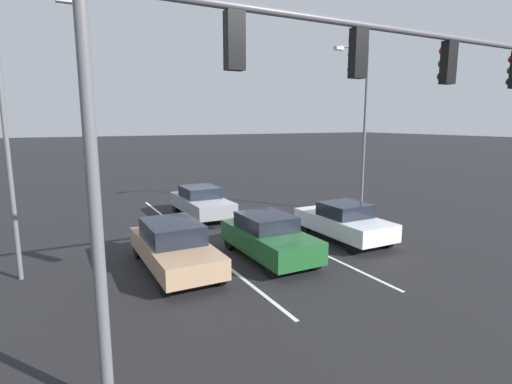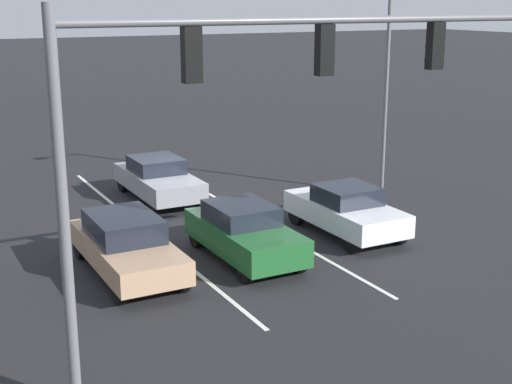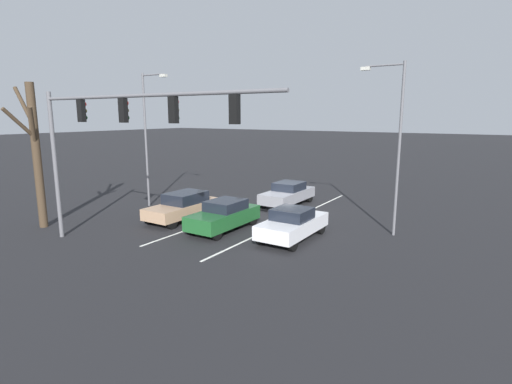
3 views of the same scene
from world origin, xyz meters
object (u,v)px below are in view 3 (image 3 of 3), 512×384
(car_white_leftlane_front, at_px, (293,223))
(street_lamp_right_shoulder, at_px, (148,131))
(car_darkgreen_midlane_front, at_px, (224,215))
(car_gray_midlane_second, at_px, (288,194))
(street_lamp_left_shoulder, at_px, (395,138))
(car_tan_rightlane_front, at_px, (184,206))
(traffic_signal_gantry, at_px, (113,127))
(bare_tree_near, at_px, (35,151))

(car_white_leftlane_front, xyz_separation_m, street_lamp_right_shoulder, (11.03, -1.38, 4.07))
(car_darkgreen_midlane_front, bearing_deg, car_gray_midlane_second, -90.55)
(car_white_leftlane_front, relative_size, street_lamp_left_shoulder, 0.51)
(car_tan_rightlane_front, xyz_separation_m, car_darkgreen_midlane_front, (-3.19, 0.49, -0.01))
(traffic_signal_gantry, bearing_deg, street_lamp_right_shoulder, -51.21)
(car_darkgreen_midlane_front, xyz_separation_m, traffic_signal_gantry, (1.65, 5.19, 4.59))
(street_lamp_left_shoulder, xyz_separation_m, bare_tree_near, (15.86, 8.50, -0.77))
(car_white_leftlane_front, bearing_deg, traffic_signal_gantry, 46.60)
(bare_tree_near, bearing_deg, car_darkgreen_midlane_front, -150.65)
(car_tan_rightlane_front, distance_m, street_lamp_right_shoulder, 5.94)
(car_tan_rightlane_front, relative_size, street_lamp_right_shoulder, 0.56)
(traffic_signal_gantry, distance_m, street_lamp_left_shoulder, 12.75)
(traffic_signal_gantry, xyz_separation_m, street_lamp_left_shoulder, (-9.06, -8.95, -0.58))
(street_lamp_right_shoulder, bearing_deg, car_gray_midlane_second, -145.81)
(car_white_leftlane_front, relative_size, street_lamp_right_shoulder, 0.51)
(traffic_signal_gantry, height_order, street_lamp_right_shoulder, street_lamp_right_shoulder)
(car_white_leftlane_front, height_order, street_lamp_right_shoulder, street_lamp_right_shoulder)
(car_darkgreen_midlane_front, bearing_deg, bare_tree_near, 29.35)
(car_gray_midlane_second, relative_size, traffic_signal_gantry, 0.37)
(bare_tree_near, bearing_deg, car_white_leftlane_front, -156.75)
(car_gray_midlane_second, height_order, street_lamp_right_shoulder, street_lamp_right_shoulder)
(car_white_leftlane_front, height_order, car_gray_midlane_second, car_white_leftlane_front)
(street_lamp_left_shoulder, relative_size, bare_tree_near, 1.11)
(car_darkgreen_midlane_front, relative_size, car_gray_midlane_second, 0.93)
(car_white_leftlane_front, distance_m, street_lamp_right_shoulder, 11.84)
(street_lamp_right_shoulder, bearing_deg, car_white_leftlane_front, 172.86)
(street_lamp_right_shoulder, distance_m, street_lamp_left_shoulder, 14.85)
(car_darkgreen_midlane_front, xyz_separation_m, street_lamp_left_shoulder, (-7.42, -3.75, 4.01))
(street_lamp_right_shoulder, relative_size, bare_tree_near, 1.13)
(car_darkgreen_midlane_front, bearing_deg, street_lamp_left_shoulder, -153.15)
(car_darkgreen_midlane_front, bearing_deg, car_tan_rightlane_front, -8.72)
(street_lamp_left_shoulder, bearing_deg, car_darkgreen_midlane_front, 26.85)
(car_darkgreen_midlane_front, height_order, car_white_leftlane_front, car_darkgreen_midlane_front)
(car_white_leftlane_front, bearing_deg, street_lamp_left_shoulder, -138.45)
(car_darkgreen_midlane_front, height_order, street_lamp_left_shoulder, street_lamp_left_shoulder)
(car_gray_midlane_second, relative_size, bare_tree_near, 0.61)
(bare_tree_near, bearing_deg, street_lamp_right_shoulder, -99.67)
(car_tan_rightlane_front, height_order, car_gray_midlane_second, car_tan_rightlane_front)
(traffic_signal_gantry, bearing_deg, street_lamp_left_shoulder, -135.36)
(car_gray_midlane_second, bearing_deg, bare_tree_near, 53.79)
(street_lamp_right_shoulder, distance_m, bare_tree_near, 6.75)
(street_lamp_left_shoulder, bearing_deg, bare_tree_near, 28.20)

